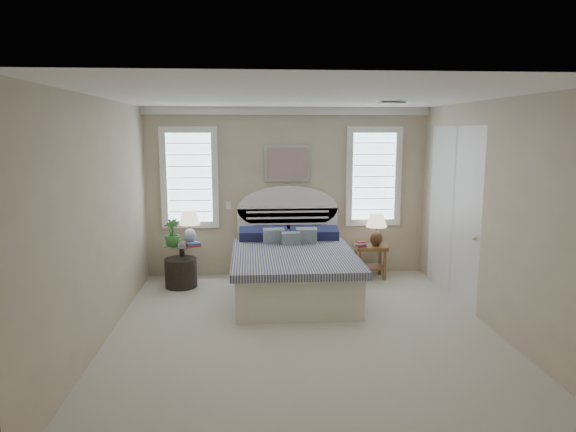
% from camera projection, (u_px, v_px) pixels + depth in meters
% --- Properties ---
extents(floor, '(4.50, 5.00, 0.01)m').
position_uv_depth(floor, '(303.00, 332.00, 6.03)').
color(floor, beige).
rests_on(floor, ground).
extents(ceiling, '(4.50, 5.00, 0.01)m').
position_uv_depth(ceiling, '(304.00, 97.00, 5.59)').
color(ceiling, white).
rests_on(ceiling, wall_back).
extents(wall_back, '(4.50, 0.02, 2.70)m').
position_uv_depth(wall_back, '(287.00, 192.00, 8.27)').
color(wall_back, tan).
rests_on(wall_back, floor).
extents(wall_left, '(0.02, 5.00, 2.70)m').
position_uv_depth(wall_left, '(101.00, 221.00, 5.64)').
color(wall_left, tan).
rests_on(wall_left, floor).
extents(wall_right, '(0.02, 5.00, 2.70)m').
position_uv_depth(wall_right, '(495.00, 216.00, 5.98)').
color(wall_right, tan).
rests_on(wall_right, floor).
extents(crown_molding, '(4.50, 0.08, 0.12)m').
position_uv_depth(crown_molding, '(287.00, 111.00, 8.02)').
color(crown_molding, white).
rests_on(crown_molding, wall_back).
extents(hvac_vent, '(0.30, 0.20, 0.02)m').
position_uv_depth(hvac_vent, '(392.00, 103.00, 6.47)').
color(hvac_vent, '#B2B2B2').
rests_on(hvac_vent, ceiling).
extents(switch_plate, '(0.08, 0.01, 0.12)m').
position_uv_depth(switch_plate, '(228.00, 205.00, 8.22)').
color(switch_plate, white).
rests_on(switch_plate, wall_back).
extents(window_left, '(0.90, 0.06, 1.60)m').
position_uv_depth(window_left, '(190.00, 178.00, 8.09)').
color(window_left, '#C9E9FF').
rests_on(window_left, wall_back).
extents(window_right, '(0.90, 0.06, 1.60)m').
position_uv_depth(window_right, '(373.00, 176.00, 8.31)').
color(window_right, '#C9E9FF').
rests_on(window_right, wall_back).
extents(painting, '(0.74, 0.04, 0.58)m').
position_uv_depth(painting, '(287.00, 163.00, 8.15)').
color(painting, silver).
rests_on(painting, wall_back).
extents(closet_door, '(0.02, 1.80, 2.40)m').
position_uv_depth(closet_door, '(453.00, 213.00, 7.18)').
color(closet_door, silver).
rests_on(closet_door, floor).
extents(bed, '(1.72, 2.28, 1.47)m').
position_uv_depth(bed, '(293.00, 267.00, 7.40)').
color(bed, beige).
rests_on(bed, floor).
extents(side_table_left, '(0.56, 0.56, 0.63)m').
position_uv_depth(side_table_left, '(182.00, 259.00, 7.86)').
color(side_table_left, black).
rests_on(side_table_left, floor).
extents(nightstand_right, '(0.50, 0.40, 0.53)m').
position_uv_depth(nightstand_right, '(370.00, 254.00, 8.18)').
color(nightstand_right, brown).
rests_on(nightstand_right, floor).
extents(floor_pot, '(0.61, 0.61, 0.44)m').
position_uv_depth(floor_pot, '(181.00, 273.00, 7.73)').
color(floor_pot, black).
rests_on(floor_pot, floor).
extents(lamp_left, '(0.41, 0.41, 0.52)m').
position_uv_depth(lamp_left, '(190.00, 223.00, 7.78)').
color(lamp_left, silver).
rests_on(lamp_left, side_table_left).
extents(lamp_right, '(0.43, 0.43, 0.53)m').
position_uv_depth(lamp_right, '(376.00, 226.00, 8.09)').
color(lamp_right, black).
rests_on(lamp_right, nightstand_right).
extents(potted_plant, '(0.28, 0.28, 0.41)m').
position_uv_depth(potted_plant, '(172.00, 233.00, 7.62)').
color(potted_plant, '#286629').
rests_on(potted_plant, side_table_left).
extents(books_left, '(0.24, 0.20, 0.05)m').
position_uv_depth(books_left, '(193.00, 245.00, 7.62)').
color(books_left, '#A22835').
rests_on(books_left, side_table_left).
extents(books_right, '(0.18, 0.15, 0.09)m').
position_uv_depth(books_right, '(361.00, 244.00, 8.05)').
color(books_right, '#A22835').
rests_on(books_right, nightstand_right).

